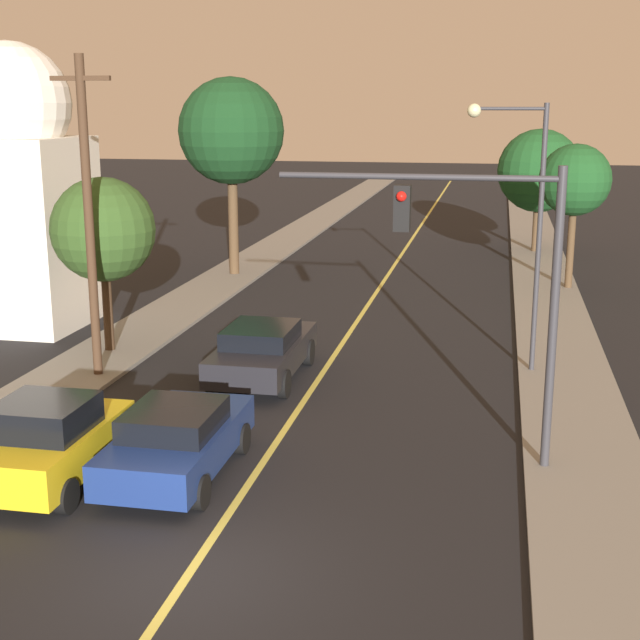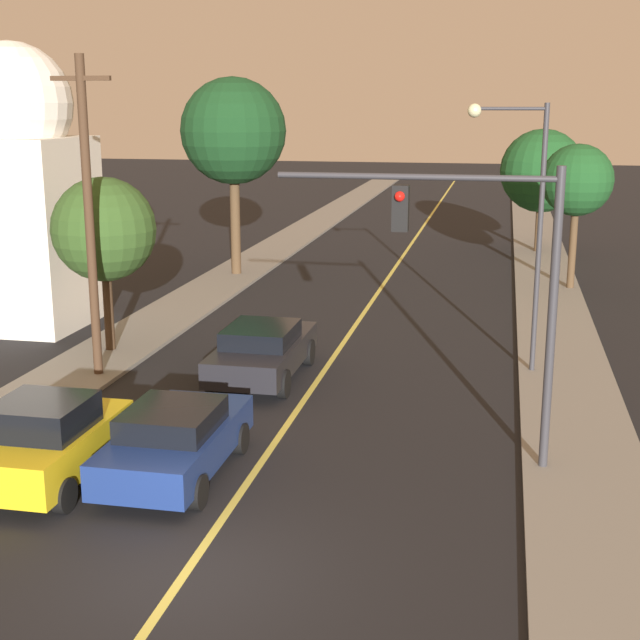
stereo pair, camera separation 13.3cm
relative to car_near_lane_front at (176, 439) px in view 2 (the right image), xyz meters
name	(u,v)px [view 2 (the right image)]	position (x,y,z in m)	size (l,w,h in m)	color
ground_plane	(185,575)	(1.48, -3.61, -0.77)	(200.00, 200.00, 0.00)	black
road_surface	(414,240)	(1.48, 32.39, -0.77)	(10.55, 80.00, 0.01)	black
sidewalk_left	(297,235)	(-5.05, 32.39, -0.71)	(2.50, 80.00, 0.12)	gray
sidewalk_right	(538,242)	(8.00, 32.39, -0.71)	(2.50, 80.00, 0.12)	gray
car_near_lane_front	(176,439)	(0.00, 0.00, 0.00)	(2.04, 4.39, 1.49)	navy
car_near_lane_second	(263,350)	(0.00, 6.55, 0.03)	(2.09, 4.79, 1.51)	black
car_outer_lane_front	(47,441)	(-2.32, -0.80, 0.09)	(2.04, 3.82, 1.73)	gold
traffic_signal_mast	(485,262)	(5.83, 1.72, 3.46)	(5.52, 0.42, 5.98)	#333338
streetlamp_right	(522,201)	(6.61, 8.48, 3.94)	(2.08, 0.36, 7.12)	#333338
utility_pole_left	(89,214)	(-4.40, 5.79, 3.67)	(1.60, 0.24, 8.31)	#422D1E
tree_left_near	(104,230)	(-5.10, 8.11, 2.91)	(3.00, 3.00, 5.08)	#3D2B1C
tree_left_far	(233,132)	(-4.97, 20.49, 5.29)	(4.38, 4.38, 8.17)	#4C3823
tree_right_near	(577,181)	(8.87, 20.24, 3.54)	(2.77, 2.77, 5.61)	#4C3823
tree_right_far	(542,171)	(7.87, 29.11, 3.25)	(3.99, 3.99, 5.92)	#4C3823
domed_building_left	(18,187)	(-9.30, 10.86, 3.81)	(4.00, 4.00, 9.14)	silver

